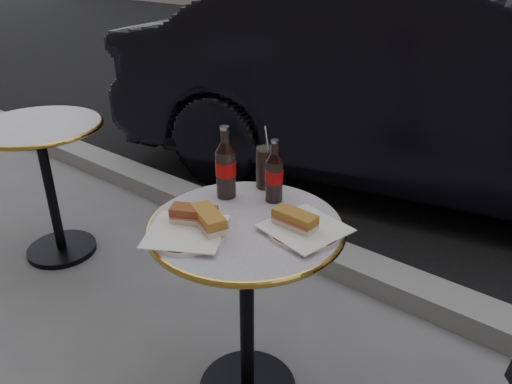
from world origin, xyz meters
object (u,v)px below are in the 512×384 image
Objects in this scene: plate_left at (186,234)px; cola_glass at (266,167)px; plate_right at (305,230)px; cola_bottle_left at (226,162)px; parked_car at (435,86)px; cola_bottle_right at (274,171)px; bistro_table at (247,315)px.

cola_glass reaches higher than plate_left.
plate_right is 0.34m from cola_glass.
cola_bottle_left is (-0.34, 0.03, 0.12)m from plate_right.
cola_bottle_left is 0.16m from cola_glass.
cola_bottle_left is at bearing 168.65° from parked_car.
cola_glass is at bearing 141.80° from cola_bottle_right.
plate_right is 0.25m from cola_bottle_right.
plate_left is at bearing -87.37° from cola_glass.
plate_left is 0.42m from cola_glass.
parked_car is (-0.20, 2.00, -0.15)m from cola_bottle_right.
cola_glass is (-0.11, 0.24, 0.44)m from bistro_table.
cola_bottle_left is at bearing 106.60° from plate_left.
bistro_table is 0.51m from cola_bottle_right.
cola_bottle_right reaches higher than plate_left.
cola_bottle_right is (0.15, 0.08, -0.02)m from cola_bottle_left.
cola_bottle_left is at bearing -152.51° from cola_bottle_right.
plate_right is at bearing -31.70° from cola_glass.
cola_bottle_left reaches higher than cola_bottle_right.
bistro_table is at bearing 173.04° from parked_car.
parked_car is (-0.23, 2.17, 0.32)m from bistro_table.
cola_glass is at bearing 148.30° from plate_right.
cola_bottle_left reaches higher than bistro_table.
plate_right is 1.53× the size of cola_glass.
plate_left is 1.02× the size of plate_right.
parked_car is at bearing 91.52° from cola_bottle_left.
bistro_table is 2.21m from parked_car.
cola_bottle_right is (-0.20, 0.11, 0.10)m from plate_right.
plate_left is at bearing -100.84° from cola_bottle_right.
cola_glass is 1.94m from parked_car.
plate_left is 0.37m from cola_bottle_right.
plate_right is 0.91× the size of cola_bottle_left.
cola_bottle_right reaches higher than plate_right.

